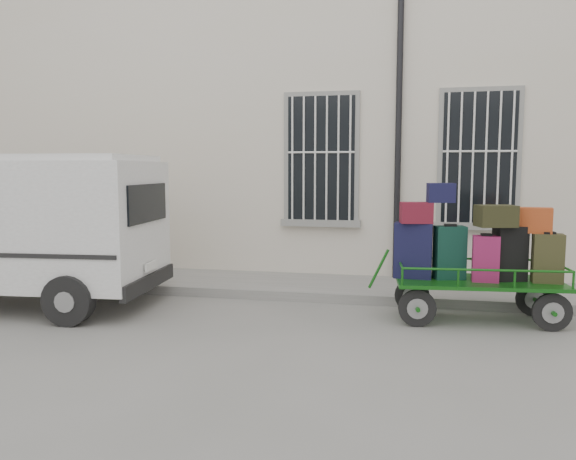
# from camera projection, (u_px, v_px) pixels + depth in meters

# --- Properties ---
(ground) EXTENTS (80.00, 80.00, 0.00)m
(ground) POSITION_uv_depth(u_px,v_px,m) (317.00, 328.00, 7.31)
(ground) COLOR slate
(ground) RESTS_ON ground
(building) EXTENTS (24.00, 5.15, 6.00)m
(building) POSITION_uv_depth(u_px,v_px,m) (357.00, 126.00, 12.34)
(building) COLOR beige
(building) RESTS_ON ground
(sidewalk) EXTENTS (24.00, 1.70, 0.15)m
(sidewalk) POSITION_uv_depth(u_px,v_px,m) (337.00, 287.00, 9.45)
(sidewalk) COLOR gray
(sidewalk) RESTS_ON ground
(luggage_cart) EXTENTS (2.60, 1.16, 1.87)m
(luggage_cart) POSITION_uv_depth(u_px,v_px,m) (476.00, 257.00, 7.55)
(luggage_cart) COLOR black
(luggage_cart) RESTS_ON ground
(van) EXTENTS (4.63, 2.32, 2.26)m
(van) POSITION_uv_depth(u_px,v_px,m) (6.00, 221.00, 8.37)
(van) COLOR silver
(van) RESTS_ON ground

